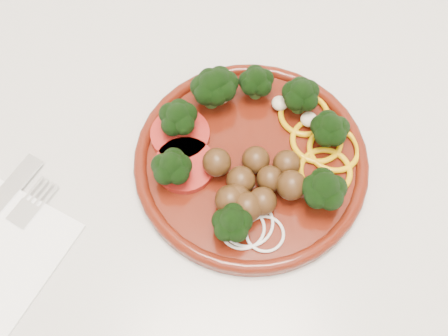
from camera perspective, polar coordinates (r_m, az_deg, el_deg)
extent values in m
cube|color=white|center=(1.04, -0.83, -11.73)|extent=(2.40, 0.60, 0.87)
cube|color=beige|center=(0.61, -1.37, -0.50)|extent=(2.40, 0.60, 0.03)
cylinder|color=#461208|center=(0.60, 2.74, 0.56)|extent=(0.25, 0.25, 0.01)
torus|color=#461208|center=(0.59, 2.76, 0.83)|extent=(0.25, 0.25, 0.01)
sphere|color=#472B11|center=(0.58, 3.24, 0.86)|extent=(0.03, 0.03, 0.03)
sphere|color=#472B11|center=(0.58, 6.40, 0.47)|extent=(0.03, 0.03, 0.03)
sphere|color=#472B11|center=(0.56, 3.93, -3.35)|extent=(0.03, 0.03, 0.03)
sphere|color=#472B11|center=(0.57, -0.74, 0.33)|extent=(0.03, 0.03, 0.03)
sphere|color=#472B11|center=(0.56, 6.78, -2.02)|extent=(0.03, 0.03, 0.03)
sphere|color=#472B11|center=(0.56, 1.72, -1.25)|extent=(0.03, 0.03, 0.03)
sphere|color=#472B11|center=(0.57, 4.70, -1.04)|extent=(0.03, 0.03, 0.03)
sphere|color=#472B11|center=(0.55, 0.62, -3.30)|extent=(0.03, 0.03, 0.03)
sphere|color=#472B11|center=(0.56, 1.26, -2.86)|extent=(0.03, 0.03, 0.03)
sphere|color=#472B11|center=(0.55, 2.35, -3.97)|extent=(0.03, 0.03, 0.03)
torus|color=#CA9107|center=(0.61, 9.38, 2.78)|extent=(0.06, 0.06, 0.01)
torus|color=#CA9107|center=(0.59, 10.25, -0.35)|extent=(0.06, 0.06, 0.01)
torus|color=#CA9107|center=(0.62, 8.14, 5.41)|extent=(0.06, 0.06, 0.01)
torus|color=#CA9107|center=(0.61, 11.09, 1.90)|extent=(0.06, 0.06, 0.01)
cylinder|color=#720A07|center=(0.60, -4.48, 3.42)|extent=(0.06, 0.06, 0.01)
cylinder|color=#720A07|center=(0.59, -4.00, 0.29)|extent=(0.06, 0.06, 0.01)
torus|color=beige|center=(0.56, 1.85, -6.08)|extent=(0.05, 0.05, 0.00)
torus|color=beige|center=(0.56, 4.18, -6.67)|extent=(0.04, 0.04, 0.00)
torus|color=beige|center=(0.56, 2.36, -5.50)|extent=(0.05, 0.05, 0.00)
ellipsoid|color=#C6B793|center=(0.62, 5.68, 6.51)|extent=(0.02, 0.02, 0.01)
ellipsoid|color=#C6B793|center=(0.62, -0.20, 7.27)|extent=(0.02, 0.02, 0.01)
ellipsoid|color=#C6B793|center=(0.61, 8.60, 4.86)|extent=(0.02, 0.02, 0.01)
cube|color=silver|center=(0.61, -19.69, -4.41)|extent=(0.04, 0.04, 0.00)
cube|color=silver|center=(0.61, -17.43, -2.91)|extent=(0.02, 0.03, 0.00)
cube|color=silver|center=(0.61, -17.88, -2.61)|extent=(0.02, 0.03, 0.00)
cube|color=silver|center=(0.61, -18.33, -2.32)|extent=(0.02, 0.03, 0.00)
cube|color=silver|center=(0.62, -18.78, -2.03)|extent=(0.02, 0.03, 0.00)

